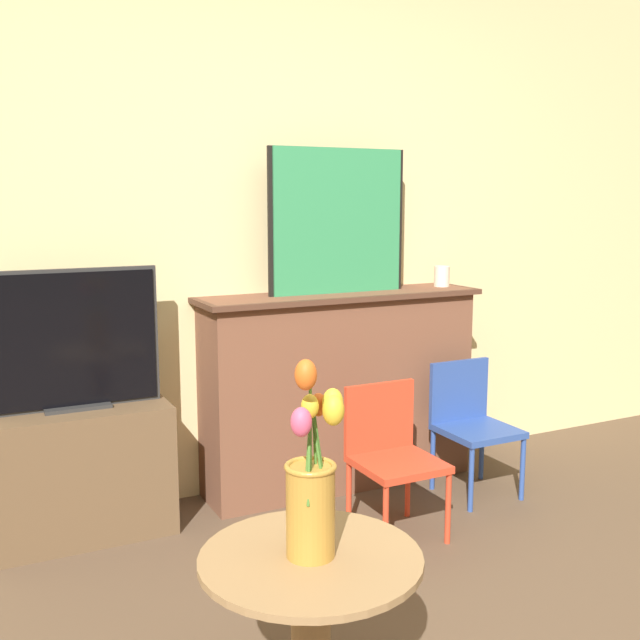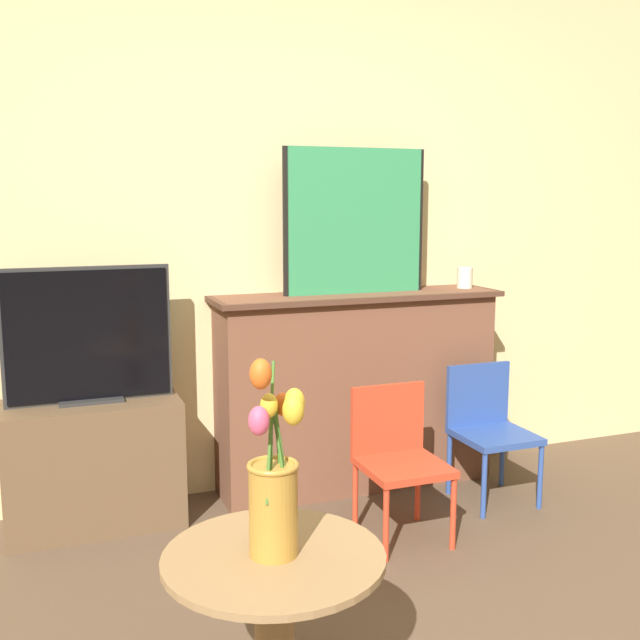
% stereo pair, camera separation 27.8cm
% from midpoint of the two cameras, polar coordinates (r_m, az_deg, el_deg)
% --- Properties ---
extents(wall_back, '(8.00, 0.06, 2.70)m').
position_cam_midpoint_polar(wall_back, '(3.59, -1.44, 8.41)').
color(wall_back, beige).
rests_on(wall_back, ground).
extents(fireplace_mantel, '(1.41, 0.36, 0.96)m').
position_cam_midpoint_polar(fireplace_mantel, '(3.66, 4.96, -5.18)').
color(fireplace_mantel, brown).
rests_on(fireplace_mantel, ground).
extents(painting, '(0.71, 0.03, 0.68)m').
position_cam_midpoint_polar(painting, '(3.55, 4.97, 7.49)').
color(painting, black).
rests_on(painting, fireplace_mantel).
extents(mantel_candle, '(0.08, 0.08, 0.10)m').
position_cam_midpoint_polar(mantel_candle, '(3.87, 13.02, 3.15)').
color(mantel_candle, silver).
rests_on(mantel_candle, fireplace_mantel).
extents(tv_stand, '(0.73, 0.35, 0.55)m').
position_cam_midpoint_polar(tv_stand, '(3.37, -14.54, -10.61)').
color(tv_stand, brown).
rests_on(tv_stand, ground).
extents(tv_monitor, '(0.69, 0.12, 0.57)m').
position_cam_midpoint_polar(tv_monitor, '(3.23, -14.95, -1.26)').
color(tv_monitor, '#2D2D2D').
rests_on(tv_monitor, tv_stand).
extents(chair_red, '(0.33, 0.33, 0.63)m').
position_cam_midpoint_polar(chair_red, '(3.18, 8.47, -10.00)').
color(chair_red, red).
rests_on(chair_red, ground).
extents(chair_blue, '(0.33, 0.33, 0.63)m').
position_cam_midpoint_polar(chair_blue, '(3.65, 14.87, -7.68)').
color(chair_blue, '#2D4C99').
rests_on(chair_blue, ground).
extents(side_table, '(0.58, 0.58, 0.49)m').
position_cam_midpoint_polar(side_table, '(2.10, 0.57, -21.62)').
color(side_table, '#99754C').
rests_on(side_table, ground).
extents(vase_tulips, '(0.16, 0.18, 0.54)m').
position_cam_midpoint_polar(vase_tulips, '(1.93, 0.69, -12.56)').
color(vase_tulips, '#B78433').
rests_on(vase_tulips, side_table).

